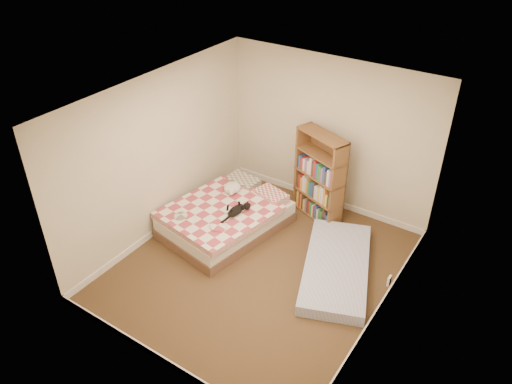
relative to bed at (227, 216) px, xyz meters
The scene contains 6 objects.
room 1.41m from the bed, 27.45° to the right, with size 3.51×4.01×2.51m.
bed is the anchor object (origin of this frame).
bookshelf 1.53m from the bed, 48.07° to the left, with size 0.98×0.61×1.47m.
floor_mattress 1.87m from the bed, ahead, with size 0.86×1.90×0.17m, color #7481C1.
black_cat 0.39m from the bed, 18.38° to the right, with size 0.29×0.59×0.13m.
white_dog 0.47m from the bed, 111.96° to the left, with size 0.32×0.34×0.14m.
Camera 1 is at (2.94, -4.51, 4.73)m, focal length 35.00 mm.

